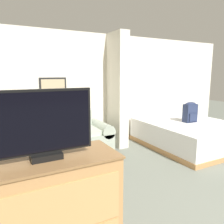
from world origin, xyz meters
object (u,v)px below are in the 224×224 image
Objects in this scene: coffee_table at (71,154)px; tv at (45,125)px; tv_dresser at (50,216)px; couch at (60,141)px; bed at (187,133)px; backpack at (190,112)px.

tv reaches higher than coffee_table.
tv_dresser is at bearing -90.00° from tv.
bed is at bearing -13.83° from couch.
tv_dresser is (-0.72, -1.75, 0.17)m from coffee_table.
backpack reaches higher than coffee_table.
tv_dresser reaches higher than bed.
backpack is (2.87, -0.75, 0.48)m from couch.
bed is at bearing 3.12° from coffee_table.
coffee_table is at bearing -92.88° from couch.
couch is 0.97× the size of bed.
couch is at bearing 166.17° from bed.
couch is 3.01m from backpack.
tv is 0.35× the size of bed.
couch reaches higher than bed.
coffee_table is 2.90m from bed.
coffee_table is 0.82× the size of tv.
tv_dresser is at bearing -152.84° from backpack.
bed is 0.52m from backpack.
tv is at bearing -112.35° from coffee_table.
couch is 2.79× the size of tv.
bed reaches higher than coffee_table.
bed is (3.62, 1.91, -0.22)m from tv_dresser.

